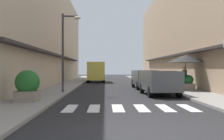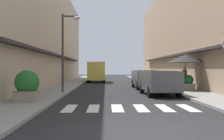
# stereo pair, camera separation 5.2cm
# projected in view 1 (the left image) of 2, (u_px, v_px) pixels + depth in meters

# --- Properties ---
(ground_plane) EXTENTS (101.08, 101.08, 0.00)m
(ground_plane) POSITION_uv_depth(u_px,v_px,m) (116.00, 86.00, 25.20)
(ground_plane) COLOR #232326
(sidewalk_left) EXTENTS (2.32, 64.32, 0.12)m
(sidewalk_left) POSITION_uv_depth(u_px,v_px,m) (67.00, 86.00, 25.09)
(sidewalk_left) COLOR gray
(sidewalk_left) RESTS_ON ground_plane
(sidewalk_right) EXTENTS (2.32, 64.32, 0.12)m
(sidewalk_right) POSITION_uv_depth(u_px,v_px,m) (165.00, 86.00, 25.31)
(sidewalk_right) COLOR gray
(sidewalk_right) RESTS_ON ground_plane
(building_row_left) EXTENTS (5.50, 43.35, 10.62)m
(building_row_left) POSITION_uv_depth(u_px,v_px,m) (30.00, 29.00, 26.27)
(building_row_left) COLOR #C6B299
(building_row_left) RESTS_ON ground_plane
(building_row_right) EXTENTS (5.50, 43.35, 10.84)m
(building_row_right) POSITION_uv_depth(u_px,v_px,m) (200.00, 29.00, 26.67)
(building_row_right) COLOR tan
(building_row_right) RESTS_ON ground_plane
(crosswalk) EXTENTS (5.20, 2.20, 0.01)m
(crosswalk) POSITION_uv_depth(u_px,v_px,m) (130.00, 108.00, 11.17)
(crosswalk) COLOR silver
(crosswalk) RESTS_ON ground_plane
(parked_car_near) EXTENTS (1.93, 4.21, 1.47)m
(parked_car_near) POSITION_uv_depth(u_px,v_px,m) (159.00, 80.00, 16.56)
(parked_car_near) COLOR #4C5156
(parked_car_near) RESTS_ON ground_plane
(parked_car_mid) EXTENTS (1.89, 4.33, 1.47)m
(parked_car_mid) POSITION_uv_depth(u_px,v_px,m) (145.00, 77.00, 22.18)
(parked_car_mid) COLOR #4C5156
(parked_car_mid) RESTS_ON ground_plane
(delivery_van) EXTENTS (2.13, 5.45, 2.37)m
(delivery_van) POSITION_uv_depth(u_px,v_px,m) (96.00, 70.00, 32.87)
(delivery_van) COLOR #D8CC4C
(delivery_van) RESTS_ON ground_plane
(street_lamp) EXTENTS (1.19, 0.28, 4.90)m
(street_lamp) POSITION_uv_depth(u_px,v_px,m) (66.00, 44.00, 17.37)
(street_lamp) COLOR #38383D
(street_lamp) RESTS_ON sidewalk_left
(cafe_umbrella) EXTENTS (2.71, 2.71, 2.45)m
(cafe_umbrella) POSITION_uv_depth(u_px,v_px,m) (186.00, 59.00, 19.54)
(cafe_umbrella) COLOR #262626
(cafe_umbrella) RESTS_ON sidewalk_right
(planter_corner) EXTENTS (1.10, 1.10, 1.41)m
(planter_corner) POSITION_uv_depth(u_px,v_px,m) (27.00, 86.00, 12.55)
(planter_corner) COLOR gray
(planter_corner) RESTS_ON sidewalk_left
(planter_midblock) EXTENTS (0.74, 0.74, 1.04)m
(planter_midblock) POSITION_uv_depth(u_px,v_px,m) (188.00, 83.00, 19.00)
(planter_midblock) COLOR gray
(planter_midblock) RESTS_ON sidewalk_right
(pedestrian_walking_near) EXTENTS (0.34, 0.34, 1.59)m
(pedestrian_walking_near) POSITION_uv_depth(u_px,v_px,m) (185.00, 78.00, 19.24)
(pedestrian_walking_near) COLOR #282B33
(pedestrian_walking_near) RESTS_ON sidewalk_right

